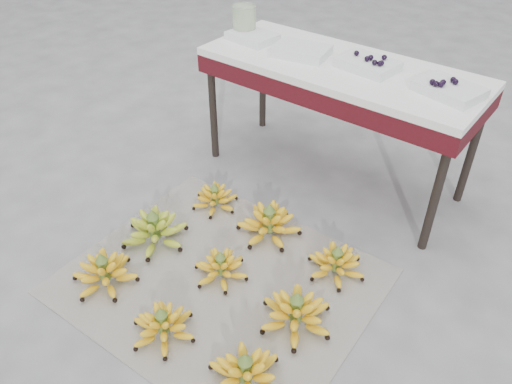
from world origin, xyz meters
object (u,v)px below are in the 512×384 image
Objects in this scene: bunch_front_right at (245,374)px; tray_far_left at (252,37)px; newspaper_mat at (220,281)px; bunch_front_left at (105,273)px; glass_jar at (244,21)px; tray_far_right at (449,89)px; bunch_back_center at (269,224)px; tray_left at (301,51)px; bunch_front_center at (163,326)px; bunch_mid_right at (296,313)px; bunch_back_right at (336,263)px; tray_right at (368,64)px; bunch_mid_center at (221,268)px; vendor_table at (340,78)px; bunch_mid_left at (155,230)px; bunch_back_left at (215,198)px.

bunch_front_right is 1.71m from tray_far_left.
newspaper_mat is at bearing 132.69° from bunch_front_right.
bunch_front_right is (0.78, -0.01, 0.00)m from bunch_front_left.
tray_far_right is at bearing -1.14° from glass_jar.
bunch_back_center is 1.28× the size of tray_far_right.
tray_left is at bearing 93.23° from bunch_back_center.
newspaper_mat is at bearing -116.80° from tray_far_right.
tray_far_right is at bearing 53.84° from bunch_front_center.
bunch_front_right reaches higher than newspaper_mat.
bunch_mid_right is at bearing -55.56° from tray_left.
bunch_back_right is 1.07× the size of tray_far_left.
glass_jar is at bearing 178.86° from tray_far_right.
bunch_front_left is 1.97× the size of glass_jar.
bunch_back_right is at bearing -22.87° from bunch_back_center.
tray_right is at bearing 94.36° from bunch_front_right.
bunch_mid_center is 0.93× the size of tray_left.
tray_far_right is (0.53, -0.01, 0.10)m from vendor_table.
bunch_mid_right is 1.31× the size of tray_far_left.
bunch_mid_left is 0.93× the size of bunch_mid_right.
tray_far_left is 0.87× the size of tray_far_right.
bunch_back_right reaches higher than bunch_back_left.
bunch_front_left is 0.96× the size of bunch_mid_left.
tray_far_left reaches higher than bunch_back_center.
bunch_front_left is at bearing -95.82° from tray_left.
tray_right is (0.13, 0.02, 0.10)m from vendor_table.
glass_jar is (-0.27, 1.30, 0.68)m from bunch_front_left.
bunch_back_left is (0.05, 0.37, -0.02)m from bunch_mid_left.
newspaper_mat is at bearing -34.46° from bunch_back_left.
tray_far_right reaches higher than tray_left.
bunch_mid_left reaches higher than newspaper_mat.
vendor_table is at bearing 92.38° from newspaper_mat.
bunch_front_center is 0.78m from bunch_back_right.
tray_far_left is at bearing -177.94° from vendor_table.
tray_right is (0.07, 1.34, 0.63)m from bunch_front_center.
bunch_back_center is (-0.01, 0.37, 0.07)m from newspaper_mat.
bunch_back_right is 1.80× the size of glass_jar.
bunch_mid_left is (-0.80, 0.32, 0.01)m from bunch_front_right.
vendor_table is at bearing 124.86° from bunch_mid_right.
bunch_front_center is 0.52m from bunch_mid_right.
bunch_back_left is (-0.75, 0.37, -0.01)m from bunch_mid_right.
tray_far_left is 0.66m from tray_right.
bunch_mid_left reaches higher than bunch_front_left.
newspaper_mat is 4.42× the size of bunch_back_right.
bunch_front_left is at bearing -109.80° from tray_right.
bunch_mid_left is at bearing 171.21° from bunch_mid_center.
newspaper_mat is at bearing -56.65° from glass_jar.
tray_far_left reaches higher than vendor_table.
vendor_table is (-0.43, 0.97, 0.52)m from bunch_mid_right.
tray_left is at bearing 105.04° from newspaper_mat.
tray_left is at bearing 108.47° from bunch_front_right.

